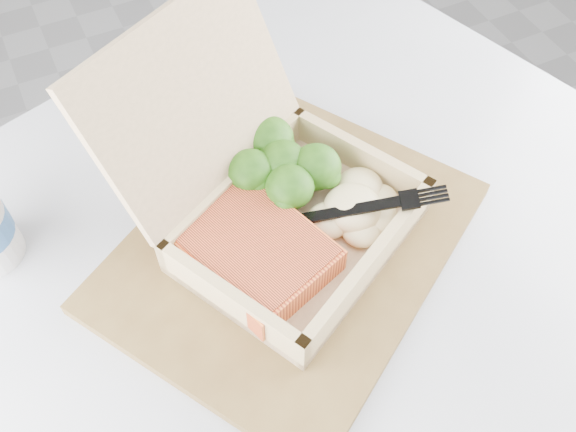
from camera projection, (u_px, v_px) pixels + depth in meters
name	position (u px, v px, depth m)	size (l,w,h in m)	color
cafe_table	(322.00, 349.00, 0.74)	(0.94, 0.94, 0.71)	black
serving_tray	(289.00, 246.00, 0.60)	(0.33, 0.26, 0.01)	brown
takeout_container	(266.00, 189.00, 0.57)	(0.29, 0.30, 0.18)	tan
salmon_fillet	(253.00, 249.00, 0.56)	(0.10, 0.13, 0.03)	orange
broccoli_pile	(283.00, 168.00, 0.61)	(0.11, 0.11, 0.04)	#377419
mashed_potatoes	(353.00, 208.00, 0.59)	(0.09, 0.08, 0.03)	beige
plastic_fork	(322.00, 213.00, 0.57)	(0.14, 0.07, 0.02)	black
receipt	(208.00, 130.00, 0.70)	(0.08, 0.15, 0.00)	silver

